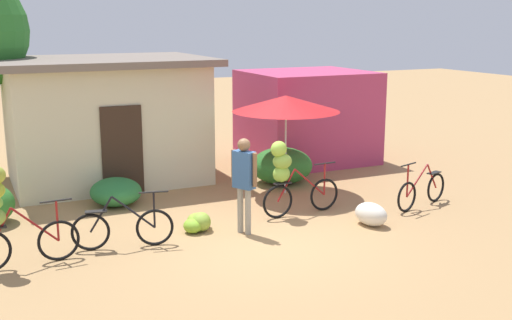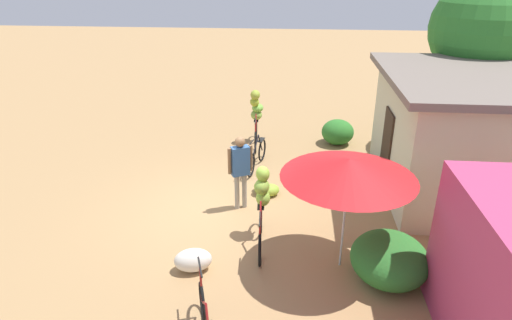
% 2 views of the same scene
% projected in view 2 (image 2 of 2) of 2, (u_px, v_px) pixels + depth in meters
% --- Properties ---
extents(ground_plane, '(60.00, 60.00, 0.00)m').
position_uv_depth(ground_plane, '(219.00, 209.00, 10.27)').
color(ground_plane, '#A27C4F').
extents(building_low, '(4.86, 3.75, 2.94)m').
position_uv_depth(building_low, '(458.00, 134.00, 10.57)').
color(building_low, beige).
rests_on(building_low, ground).
extents(tree_behind_building, '(2.82, 2.82, 4.96)m').
position_uv_depth(tree_behind_building, '(482.00, 29.00, 12.22)').
color(tree_behind_building, brown).
rests_on(tree_behind_building, ground).
extents(hedge_bush_front_left, '(0.98, 0.99, 0.78)m').
position_uv_depth(hedge_bush_front_left, '(338.00, 132.00, 13.79)').
color(hedge_bush_front_left, '#2D7328').
rests_on(hedge_bush_front_left, ground).
extents(hedge_bush_front_right, '(1.06, 1.19, 0.57)m').
position_uv_depth(hedge_bush_front_right, '(355.00, 170.00, 11.54)').
color(hedge_bush_front_right, '#286F35').
rests_on(hedge_bush_front_right, ground).
extents(hedge_bush_mid, '(1.47, 1.38, 0.85)m').
position_uv_depth(hedge_bush_mid, '(389.00, 259.00, 7.85)').
color(hedge_bush_mid, '#2A6E29').
rests_on(hedge_bush_mid, ground).
extents(market_umbrella, '(2.37, 2.37, 2.20)m').
position_uv_depth(market_umbrella, '(349.00, 168.00, 7.56)').
color(market_umbrella, beige).
rests_on(market_umbrella, ground).
extents(bicycle_leftmost, '(1.73, 0.48, 1.68)m').
position_uv_depth(bicycle_leftmost, '(256.00, 114.00, 13.67)').
color(bicycle_leftmost, black).
rests_on(bicycle_leftmost, ground).
extents(bicycle_near_pile, '(1.70, 0.40, 0.97)m').
position_uv_depth(bicycle_near_pile, '(257.00, 156.00, 12.16)').
color(bicycle_near_pile, black).
rests_on(bicycle_near_pile, ground).
extents(bicycle_center_loaded, '(1.76, 0.38, 1.53)m').
position_uv_depth(bicycle_center_loaded, '(262.00, 201.00, 8.85)').
color(bicycle_center_loaded, black).
rests_on(bicycle_center_loaded, ground).
extents(banana_pile_on_ground, '(0.68, 0.74, 0.35)m').
position_uv_depth(banana_pile_on_ground, '(265.00, 188.00, 10.88)').
color(banana_pile_on_ground, '#81B72D').
rests_on(banana_pile_on_ground, ground).
extents(produce_sack, '(0.59, 0.78, 0.44)m').
position_uv_depth(produce_sack, '(193.00, 260.00, 8.16)').
color(produce_sack, silver).
rests_on(produce_sack, ground).
extents(person_vendor, '(0.36, 0.53, 1.76)m').
position_uv_depth(person_vendor, '(240.00, 165.00, 9.90)').
color(person_vendor, gray).
rests_on(person_vendor, ground).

